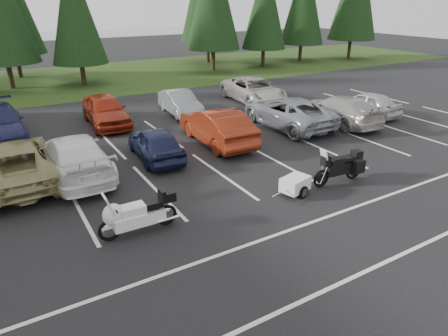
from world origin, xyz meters
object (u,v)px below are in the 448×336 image
Objects in this scene: car_near_2 at (15,162)px; car_near_8 at (366,103)px; car_far_4 at (254,90)px; car_near_3 at (74,156)px; car_near_6 at (288,112)px; car_near_5 at (217,126)px; car_near_7 at (339,110)px; car_far_2 at (105,110)px; adventure_motorcycle at (339,165)px; car_near_4 at (155,143)px; cargo_trailer at (295,186)px; touring_motorcycle at (138,211)px; car_far_3 at (180,103)px.

car_near_2 is 1.42× the size of car_near_8.
car_near_8 is at bearing -52.70° from car_far_4.
car_near_3 is 0.97× the size of car_near_6.
car_near_5 is 7.31m from car_near_7.
car_far_2 is 12.88m from adventure_motorcycle.
car_near_4 is 0.78× the size of car_near_7.
car_near_6 is at bearing -10.35° from car_near_8.
car_far_2 is 3.32× the size of cargo_trailer.
car_near_6 is 1.09× the size of car_near_7.
car_far_2 is (-8.19, 5.25, 0.03)m from car_near_6.
car_far_2 is at bearing -27.57° from car_near_8.
car_near_5 reaches higher than touring_motorcycle.
car_near_6 reaches higher than car_near_4.
car_near_8 reaches higher than cargo_trailer.
car_far_4 is 3.86× the size of cargo_trailer.
car_far_2 reaches higher than car_near_6.
car_near_8 is at bearing -178.54° from car_near_5.
car_near_2 is 6.28m from touring_motorcycle.
car_near_2 and car_near_3 have the same top height.
car_near_4 is 1.66× the size of adventure_motorcycle.
car_far_2 reaches higher than car_far_4.
car_near_2 reaches higher than cargo_trailer.
car_near_3 is 8.38m from cargo_trailer.
car_near_3 is 1.09× the size of car_near_5.
car_near_8 is at bearing -27.27° from car_far_3.
car_near_6 is (7.75, 0.73, 0.10)m from car_near_4.
car_far_2 is at bearing -173.79° from car_far_4.
car_near_2 is at bearing -145.36° from car_far_3.
car_near_2 is 1.39× the size of car_far_3.
car_far_2 is 9.79m from car_far_4.
car_near_3 is at bearing 6.09° from car_near_4.
adventure_motorcycle is (10.18, -6.16, -0.06)m from car_near_2.
cargo_trailer is (-6.45, -11.86, -0.44)m from car_far_4.
car_near_3 is (2.01, -0.48, 0.00)m from car_near_2.
car_near_5 reaches higher than car_near_3.
car_near_4 is at bearing -178.18° from car_near_3.
car_near_4 is 13.14m from car_near_8.
car_near_5 is (8.55, -0.03, 0.03)m from car_near_2.
car_near_6 is at bearing -17.97° from car_near_7.
car_near_4 is 0.73× the size of car_far_4.
cargo_trailer is 0.59× the size of adventure_motorcycle.
adventure_motorcycle reaches higher than touring_motorcycle.
car_near_4 is 2.81× the size of cargo_trailer.
car_near_2 is at bearing 1.73° from car_near_6.
car_near_8 is 11.81m from cargo_trailer.
car_far_4 is at bearing -62.12° from car_near_8.
car_near_2 is 2.06m from car_near_3.
car_near_4 is 5.89m from touring_motorcycle.
car_near_6 is 8.05m from cargo_trailer.
car_far_3 reaches higher than cargo_trailer.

